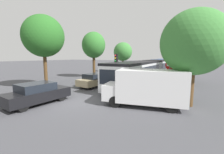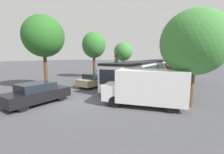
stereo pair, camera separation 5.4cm
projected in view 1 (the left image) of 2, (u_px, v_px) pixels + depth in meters
The scene contains 16 objects.
ground_plane at pixel (74, 102), 10.35m from camera, with size 200.00×200.00×0.00m, color #47474C.
articulated_bus at pixel (147, 70), 18.49m from camera, with size 3.20×17.65×2.61m.
city_bus_rear at pixel (160, 63), 38.53m from camera, with size 3.20×11.47×2.44m.
queued_car_black at pixel (38, 93), 9.91m from camera, with size 1.99×4.17×1.41m.
queued_car_tan at pixel (95, 80), 15.65m from camera, with size 1.93×4.04×1.37m.
queued_car_navy at pixel (121, 75), 20.41m from camera, with size 1.90×3.97×1.35m.
queued_car_green at pixel (141, 70), 25.88m from camera, with size 2.03×4.24×1.44m.
white_van at pixel (147, 87), 9.43m from camera, with size 5.33×3.16×2.31m.
traffic_light at pixel (116, 62), 15.91m from camera, with size 0.38×0.40×3.40m.
no_entry_sign at pixel (170, 73), 11.36m from camera, with size 0.70×0.08×2.82m.
direction_sign_post at pixel (191, 62), 15.02m from camera, with size 0.10×1.40×3.60m.
tree_left_near at pixel (43, 36), 14.27m from camera, with size 3.86×3.86×7.03m.
tree_left_mid at pixel (94, 45), 21.62m from camera, with size 3.37×3.37×6.64m.
tree_left_far at pixel (123, 52), 29.26m from camera, with size 3.59×3.59×5.87m.
tree_right_near at pixel (193, 45), 9.02m from camera, with size 3.94×3.94×5.92m.
tree_right_mid at pixel (192, 48), 16.68m from camera, with size 4.22×4.22×6.15m.
Camera 1 is at (7.43, -7.22, 3.14)m, focal length 24.00 mm.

